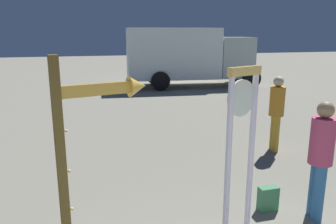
{
  "coord_description": "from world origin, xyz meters",
  "views": [
    {
      "loc": [
        -1.51,
        -0.99,
        2.65
      ],
      "look_at": [
        0.13,
        4.82,
        1.2
      ],
      "focal_mm": 35.18,
      "sensor_mm": 36.0,
      "label": 1
    }
  ],
  "objects": [
    {
      "name": "backpack",
      "position": [
        1.19,
        3.0,
        0.19
      ],
      "size": [
        0.3,
        0.19,
        0.38
      ],
      "color": "#458957",
      "rests_on": "ground_plane"
    },
    {
      "name": "person_distant",
      "position": [
        2.81,
        5.3,
        0.96
      ],
      "size": [
        0.33,
        0.33,
        1.73
      ],
      "color": "gold",
      "rests_on": "ground_plane"
    },
    {
      "name": "person_near_clock",
      "position": [
        1.76,
        2.64,
        0.98
      ],
      "size": [
        0.33,
        0.33,
        1.75
      ],
      "color": "teal",
      "rests_on": "ground_plane"
    },
    {
      "name": "box_truck_near",
      "position": [
        3.97,
        14.92,
        1.6
      ],
      "size": [
        6.68,
        2.99,
        2.91
      ],
      "color": "white",
      "rests_on": "ground_plane"
    },
    {
      "name": "standing_clock",
      "position": [
        0.31,
        2.33,
        1.42
      ],
      "size": [
        0.48,
        0.25,
        2.29
      ],
      "color": "white",
      "rests_on": "ground_plane"
    },
    {
      "name": "arrow_sign",
      "position": [
        -1.37,
        2.8,
        1.58
      ],
      "size": [
        1.14,
        0.43,
        2.43
      ],
      "color": "brown",
      "rests_on": "ground_plane"
    }
  ]
}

